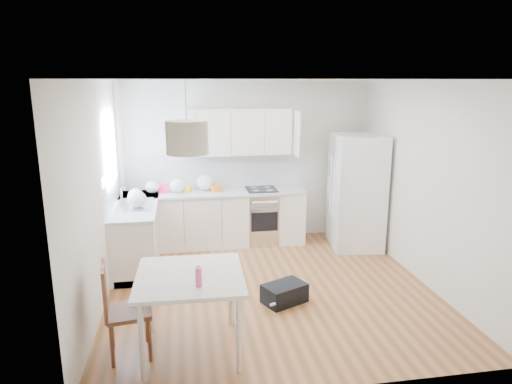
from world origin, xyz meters
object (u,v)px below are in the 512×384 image
(refrigerator, at_px, (357,191))
(gym_bag, at_px, (284,293))
(dining_chair, at_px, (129,310))
(dining_table, at_px, (190,284))

(refrigerator, height_order, gym_bag, refrigerator)
(gym_bag, bearing_deg, refrigerator, 22.91)
(dining_chair, bearing_deg, refrigerator, 29.69)
(gym_bag, bearing_deg, dining_chair, -179.85)
(dining_table, relative_size, dining_chair, 1.10)
(refrigerator, xyz_separation_m, gym_bag, (-1.62, -1.80, -0.81))
(refrigerator, bearing_deg, dining_chair, -135.75)
(refrigerator, distance_m, dining_chair, 4.32)
(dining_table, relative_size, gym_bag, 2.09)
(dining_chair, distance_m, gym_bag, 2.00)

